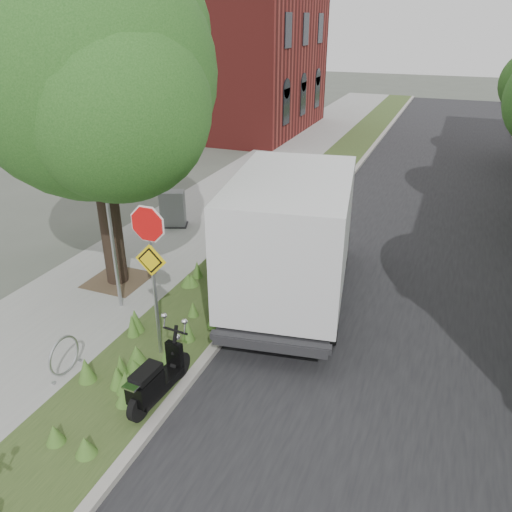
{
  "coord_description": "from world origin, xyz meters",
  "views": [
    {
      "loc": [
        3.38,
        -6.27,
        6.13
      ],
      "look_at": [
        -0.36,
        3.13,
        1.3
      ],
      "focal_mm": 35.0,
      "sensor_mm": 36.0,
      "label": 1
    }
  ],
  "objects_px": {
    "scooter_near": "(153,385)",
    "utility_cabinet": "(173,209)",
    "sign_assembly": "(150,252)",
    "box_truck": "(294,231)"
  },
  "relations": [
    {
      "from": "scooter_near",
      "to": "utility_cabinet",
      "type": "height_order",
      "value": "utility_cabinet"
    },
    {
      "from": "sign_assembly",
      "to": "utility_cabinet",
      "type": "xyz_separation_m",
      "value": [
        -3.17,
        5.99,
        -1.66
      ]
    },
    {
      "from": "sign_assembly",
      "to": "utility_cabinet",
      "type": "relative_size",
      "value": 2.81
    },
    {
      "from": "scooter_near",
      "to": "sign_assembly",
      "type": "bearing_deg",
      "value": 118.08
    },
    {
      "from": "box_truck",
      "to": "scooter_near",
      "type": "bearing_deg",
      "value": -102.74
    },
    {
      "from": "sign_assembly",
      "to": "utility_cabinet",
      "type": "height_order",
      "value": "sign_assembly"
    },
    {
      "from": "sign_assembly",
      "to": "box_truck",
      "type": "distance_m",
      "value": 3.69
    },
    {
      "from": "sign_assembly",
      "to": "scooter_near",
      "type": "distance_m",
      "value": 2.32
    },
    {
      "from": "sign_assembly",
      "to": "utility_cabinet",
      "type": "bearing_deg",
      "value": 117.88
    },
    {
      "from": "sign_assembly",
      "to": "box_truck",
      "type": "height_order",
      "value": "sign_assembly"
    }
  ]
}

